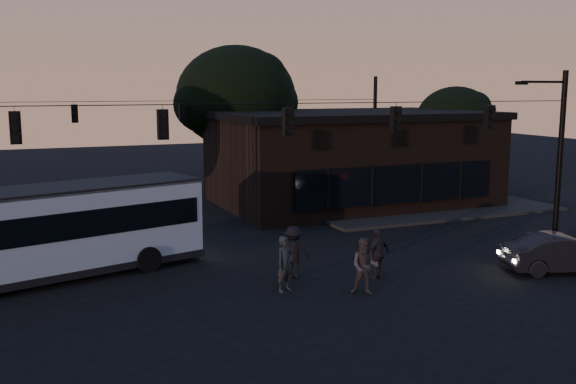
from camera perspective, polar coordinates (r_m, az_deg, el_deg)
name	(u,v)px	position (r m, az deg, el deg)	size (l,w,h in m)	color
ground	(337,305)	(20.54, 4.40, -9.96)	(120.00, 120.00, 0.00)	black
sidewalk_far_right	(411,203)	(38.18, 10.84, -0.99)	(14.00, 10.00, 0.15)	black
building	(350,157)	(37.95, 5.52, 3.09)	(15.40, 10.41, 5.40)	black
tree_behind	(236,97)	(41.30, -4.63, 8.44)	(7.60, 7.60, 9.43)	black
tree_right	(455,120)	(44.39, 14.64, 6.22)	(5.20, 5.20, 6.86)	black
signal_rig_near	(288,152)	(23.14, 0.00, 3.54)	(26.24, 0.30, 7.50)	black
signal_rig_far	(183,132)	(38.36, -9.35, 5.32)	(26.24, 0.30, 7.50)	black
bus	(39,230)	(24.06, -21.29, -3.14)	(12.02, 5.74, 3.30)	#94A5BC
car	(563,253)	(25.86, 23.26, -5.03)	(1.50, 4.29, 1.41)	black
pedestrian_a	(285,264)	(21.52, -0.27, -6.40)	(0.69, 0.45, 1.89)	black
pedestrian_b	(365,266)	(21.38, 6.86, -6.56)	(0.92, 0.72, 1.89)	#332E2F
pedestrian_c	(378,254)	(23.14, 8.02, -5.46)	(1.07, 0.44, 1.82)	black
pedestrian_d	(294,252)	(23.00, 0.49, -5.37)	(1.22, 0.70, 1.88)	black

